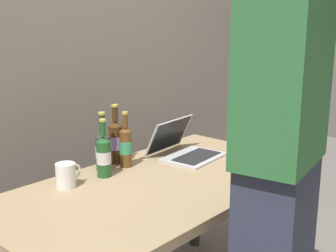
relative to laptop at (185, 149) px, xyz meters
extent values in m
cube|color=#9E8460|center=(-0.38, -0.16, -0.06)|extent=(1.55, 0.81, 0.04)
cylinder|color=#2D2D30|center=(0.34, -0.50, -0.43)|extent=(0.07, 0.07, 0.69)
cylinder|color=#2D2D30|center=(0.34, 0.19, -0.43)|extent=(0.07, 0.07, 0.69)
cube|color=#B7BABC|center=(0.01, -0.06, -0.04)|extent=(0.34, 0.27, 0.01)
cube|color=#232326|center=(0.01, -0.08, -0.03)|extent=(0.28, 0.17, 0.00)
cube|color=#B7BABC|center=(-0.01, 0.10, 0.06)|extent=(0.33, 0.12, 0.19)
cube|color=black|center=(-0.01, 0.10, 0.06)|extent=(0.30, 0.11, 0.17)
cylinder|color=#472B14|center=(-0.32, 0.20, 0.05)|extent=(0.07, 0.07, 0.19)
cone|color=#472B14|center=(-0.32, 0.20, 0.16)|extent=(0.07, 0.07, 0.03)
cylinder|color=#472B14|center=(-0.32, 0.20, 0.21)|extent=(0.03, 0.03, 0.07)
cylinder|color=#BFB74C|center=(-0.32, 0.20, 0.26)|extent=(0.04, 0.04, 0.01)
cylinder|color=#AB82CE|center=(-0.32, 0.20, 0.06)|extent=(0.08, 0.08, 0.07)
cylinder|color=#1E5123|center=(-0.49, 0.08, 0.04)|extent=(0.07, 0.07, 0.17)
cone|color=#1E5123|center=(-0.49, 0.08, 0.14)|extent=(0.07, 0.07, 0.02)
cylinder|color=#1E5123|center=(-0.49, 0.08, 0.19)|extent=(0.03, 0.03, 0.07)
cylinder|color=#BFB74C|center=(-0.49, 0.08, 0.23)|extent=(0.03, 0.03, 0.01)
cylinder|color=silver|center=(-0.49, 0.08, 0.05)|extent=(0.07, 0.07, 0.06)
cylinder|color=brown|center=(-0.33, 0.11, 0.05)|extent=(0.06, 0.06, 0.18)
cone|color=brown|center=(-0.33, 0.11, 0.15)|extent=(0.06, 0.06, 0.02)
cylinder|color=brown|center=(-0.33, 0.11, 0.19)|extent=(0.03, 0.03, 0.07)
cylinder|color=#BFB74C|center=(-0.33, 0.11, 0.23)|extent=(0.03, 0.03, 0.01)
cylinder|color=#39965F|center=(-0.33, 0.11, 0.06)|extent=(0.06, 0.06, 0.06)
cylinder|color=#333333|center=(-0.43, 0.16, 0.04)|extent=(0.07, 0.07, 0.17)
cone|color=#333333|center=(-0.43, 0.16, 0.14)|extent=(0.07, 0.07, 0.03)
cylinder|color=#333333|center=(-0.43, 0.16, 0.19)|extent=(0.03, 0.03, 0.08)
cylinder|color=#BFB74C|center=(-0.43, 0.16, 0.24)|extent=(0.03, 0.03, 0.01)
cylinder|color=#8DB1C5|center=(-0.43, 0.16, 0.05)|extent=(0.08, 0.08, 0.06)
cube|color=#2D6B38|center=(-0.41, -0.77, 0.47)|extent=(0.41, 0.29, 0.55)
cylinder|color=white|center=(-0.70, 0.10, 0.01)|extent=(0.09, 0.09, 0.11)
torus|color=white|center=(-0.65, 0.10, 0.02)|extent=(0.07, 0.01, 0.07)
cube|color=gray|center=(-0.38, 0.61, 0.53)|extent=(6.00, 0.10, 2.60)
camera|label=1|loc=(-1.77, -1.46, 0.68)|focal=47.47mm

